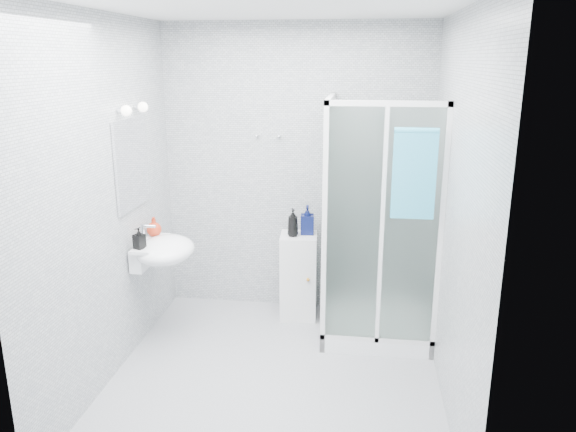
# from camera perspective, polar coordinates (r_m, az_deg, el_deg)

# --- Properties ---
(room) EXTENTS (2.40, 2.60, 2.60)m
(room) POSITION_cam_1_polar(r_m,az_deg,el_deg) (3.83, -1.43, 0.78)
(room) COLOR #B9BEC0
(room) RESTS_ON ground
(shower_enclosure) EXTENTS (0.90, 0.95, 2.00)m
(shower_enclosure) POSITION_cam_1_polar(r_m,az_deg,el_deg) (4.79, 8.09, -7.04)
(shower_enclosure) COLOR white
(shower_enclosure) RESTS_ON ground
(wall_basin) EXTENTS (0.46, 0.56, 0.35)m
(wall_basin) POSITION_cam_1_polar(r_m,az_deg,el_deg) (4.64, -12.65, -3.42)
(wall_basin) COLOR white
(wall_basin) RESTS_ON ground
(mirror) EXTENTS (0.02, 0.60, 0.70)m
(mirror) POSITION_cam_1_polar(r_m,az_deg,el_deg) (4.53, -15.55, 5.16)
(mirror) COLOR white
(mirror) RESTS_ON room
(vanity_lights) EXTENTS (0.10, 0.40, 0.08)m
(vanity_lights) POSITION_cam_1_polar(r_m,az_deg,el_deg) (4.46, -15.36, 10.47)
(vanity_lights) COLOR silver
(vanity_lights) RESTS_ON room
(wall_hooks) EXTENTS (0.23, 0.06, 0.03)m
(wall_hooks) POSITION_cam_1_polar(r_m,az_deg,el_deg) (5.02, -2.05, 8.09)
(wall_hooks) COLOR silver
(wall_hooks) RESTS_ON room
(storage_cabinet) EXTENTS (0.34, 0.36, 0.78)m
(storage_cabinet) POSITION_cam_1_polar(r_m,az_deg,el_deg) (5.10, 1.07, -6.12)
(storage_cabinet) COLOR white
(storage_cabinet) RESTS_ON ground
(hand_towel) EXTENTS (0.31, 0.05, 0.66)m
(hand_towel) POSITION_cam_1_polar(r_m,az_deg,el_deg) (4.11, 12.71, 4.40)
(hand_towel) COLOR #35A3C8
(hand_towel) RESTS_ON shower_enclosure
(shampoo_bottle_a) EXTENTS (0.12, 0.13, 0.25)m
(shampoo_bottle_a) POSITION_cam_1_polar(r_m,az_deg,el_deg) (4.90, 0.50, -0.67)
(shampoo_bottle_a) COLOR black
(shampoo_bottle_a) RESTS_ON storage_cabinet
(shampoo_bottle_b) EXTENTS (0.12, 0.13, 0.26)m
(shampoo_bottle_b) POSITION_cam_1_polar(r_m,az_deg,el_deg) (4.97, 1.98, -0.38)
(shampoo_bottle_b) COLOR #0A1240
(shampoo_bottle_b) RESTS_ON storage_cabinet
(soap_dispenser_orange) EXTENTS (0.13, 0.13, 0.16)m
(soap_dispenser_orange) POSITION_cam_1_polar(r_m,az_deg,el_deg) (4.79, -13.47, -1.04)
(soap_dispenser_orange) COLOR #B52E15
(soap_dispenser_orange) RESTS_ON wall_basin
(soap_dispenser_black) EXTENTS (0.10, 0.10, 0.17)m
(soap_dispenser_black) POSITION_cam_1_polar(r_m,az_deg,el_deg) (4.49, -14.89, -2.19)
(soap_dispenser_black) COLOR black
(soap_dispenser_black) RESTS_ON wall_basin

